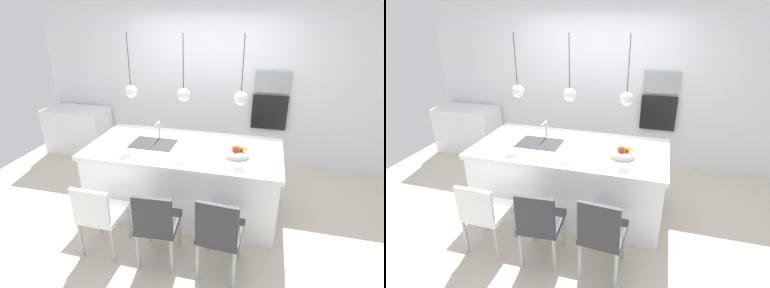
# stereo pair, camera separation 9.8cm
# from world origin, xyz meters

# --- Properties ---
(floor) EXTENTS (6.60, 6.60, 0.00)m
(floor) POSITION_xyz_m (0.00, 0.00, 0.00)
(floor) COLOR beige
(floor) RESTS_ON ground
(back_wall) EXTENTS (6.00, 0.10, 2.60)m
(back_wall) POSITION_xyz_m (0.00, 1.65, 1.30)
(back_wall) COLOR white
(back_wall) RESTS_ON ground
(kitchen_island) EXTENTS (2.39, 1.16, 0.89)m
(kitchen_island) POSITION_xyz_m (0.00, 0.00, 0.45)
(kitchen_island) COLOR white
(kitchen_island) RESTS_ON ground
(sink_basin) EXTENTS (0.56, 0.40, 0.02)m
(sink_basin) POSITION_xyz_m (-0.41, 0.00, 0.88)
(sink_basin) COLOR #2D2D30
(sink_basin) RESTS_ON kitchen_island
(faucet) EXTENTS (0.02, 0.17, 0.22)m
(faucet) POSITION_xyz_m (-0.41, 0.21, 1.03)
(faucet) COLOR silver
(faucet) RESTS_ON kitchen_island
(fruit_bowl) EXTENTS (0.29, 0.29, 0.15)m
(fruit_bowl) POSITION_xyz_m (0.67, -0.10, 0.94)
(fruit_bowl) COLOR beige
(fruit_bowl) RESTS_ON kitchen_island
(side_counter) EXTENTS (1.10, 0.60, 0.83)m
(side_counter) POSITION_xyz_m (-2.40, 1.28, 0.41)
(side_counter) COLOR white
(side_counter) RESTS_ON ground
(microwave) EXTENTS (0.54, 0.08, 0.34)m
(microwave) POSITION_xyz_m (1.01, 1.58, 1.43)
(microwave) COLOR #9E9EA3
(microwave) RESTS_ON back_wall
(oven) EXTENTS (0.56, 0.08, 0.56)m
(oven) POSITION_xyz_m (1.01, 1.58, 0.93)
(oven) COLOR black
(oven) RESTS_ON back_wall
(chair_near) EXTENTS (0.44, 0.45, 0.84)m
(chair_near) POSITION_xyz_m (-0.65, -1.00, 0.49)
(chair_near) COLOR white
(chair_near) RESTS_ON ground
(chair_middle) EXTENTS (0.44, 0.47, 0.87)m
(chair_middle) POSITION_xyz_m (-0.01, -1.00, 0.49)
(chair_middle) COLOR #333338
(chair_middle) RESTS_ON ground
(chair_far) EXTENTS (0.44, 0.48, 0.91)m
(chair_far) POSITION_xyz_m (0.62, -1.01, 0.51)
(chair_far) COLOR #333338
(chair_far) RESTS_ON ground
(pendant_light_left) EXTENTS (0.15, 0.15, 0.75)m
(pendant_light_left) POSITION_xyz_m (-0.66, 0.00, 1.55)
(pendant_light_left) COLOR silver
(pendant_light_center) EXTENTS (0.15, 0.15, 0.75)m
(pendant_light_center) POSITION_xyz_m (0.00, 0.00, 1.55)
(pendant_light_center) COLOR silver
(pendant_light_right) EXTENTS (0.15, 0.15, 0.75)m
(pendant_light_right) POSITION_xyz_m (0.66, 0.00, 1.55)
(pendant_light_right) COLOR silver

